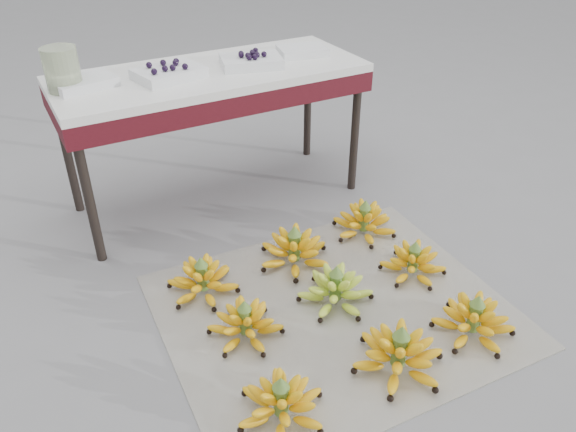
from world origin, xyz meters
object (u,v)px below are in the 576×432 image
tray_far_left (84,82)px  tray_left (169,73)px  bunch_mid_center (336,290)px  bunch_front_left (281,403)px  bunch_front_right (474,321)px  bunch_back_left (203,280)px  bunch_front_center (399,354)px  newspaper_mat (334,310)px  glass_jar (62,69)px  tray_right (251,61)px  bunch_mid_left (245,324)px  bunch_back_center (294,250)px  tray_far_right (302,51)px  bunch_back_right (364,222)px  bunch_mid_right (413,263)px  vendor_table (212,86)px

tray_far_left → tray_left: bearing=-10.3°
tray_far_left → bunch_mid_center: bearing=-58.2°
tray_far_left → bunch_front_left: bearing=-82.2°
bunch_front_right → bunch_back_left: bunch_front_right is taller
bunch_front_right → tray_far_left: 1.77m
bunch_front_center → tray_far_left: 1.61m
newspaper_mat → glass_jar: 1.42m
bunch_front_center → tray_left: tray_left is taller
bunch_front_right → tray_right: bearing=90.9°
bunch_front_right → newspaper_mat: bearing=127.6°
bunch_mid_left → bunch_back_center: bearing=31.3°
newspaper_mat → tray_far_right: bearing=67.0°
bunch_back_center → tray_far_left: tray_far_left is taller
bunch_mid_center → tray_right: bearing=58.9°
bunch_back_right → tray_far_left: bearing=154.8°
bunch_mid_center → glass_jar: (-0.68, 0.98, 0.68)m
bunch_mid_left → bunch_mid_center: 0.38m
tray_far_left → bunch_mid_right: bearing=-45.1°
tray_right → newspaper_mat: bearing=-97.8°
bunch_front_center → bunch_back_right: (0.37, 0.71, -0.00)m
bunch_mid_center → bunch_back_right: same height
bunch_mid_left → tray_far_right: 1.37m
newspaper_mat → bunch_front_left: bunch_front_left is taller
bunch_mid_right → newspaper_mat: bearing=162.2°
bunch_mid_center → bunch_back_right: bearing=17.7°
newspaper_mat → bunch_front_left: 0.52m
bunch_mid_left → vendor_table: vendor_table is taller
bunch_back_left → tray_right: (0.52, 0.61, 0.62)m
bunch_mid_center → tray_left: tray_left is taller
bunch_front_left → vendor_table: (0.35, 1.31, 0.52)m
bunch_front_left → bunch_back_left: bearing=93.4°
bunch_front_right → bunch_back_right: same height
newspaper_mat → bunch_front_right: bunch_front_right is taller
bunch_mid_center → vendor_table: size_ratio=0.27×
vendor_table → glass_jar: bearing=176.9°
bunch_front_right → bunch_mid_right: (0.03, 0.37, -0.00)m
tray_right → bunch_front_right: bearing=-79.6°
bunch_front_right → glass_jar: (-1.02, 1.35, 0.68)m
bunch_front_left → bunch_mid_center: size_ratio=0.78×
bunch_front_left → bunch_front_center: size_ratio=0.72×
bunch_back_left → vendor_table: (0.34, 0.65, 0.52)m
bunch_front_center → bunch_mid_center: bearing=65.3°
tray_far_left → tray_right: size_ratio=0.88×
newspaper_mat → tray_left: bearing=104.4°
vendor_table → bunch_front_center: bearing=-86.6°
bunch_front_left → tray_far_left: size_ratio=1.10×
newspaper_mat → bunch_mid_center: 0.08m
newspaper_mat → bunch_back_center: size_ratio=3.24×
bunch_mid_right → vendor_table: size_ratio=0.25×
bunch_back_left → tray_far_right: tray_far_right is taller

